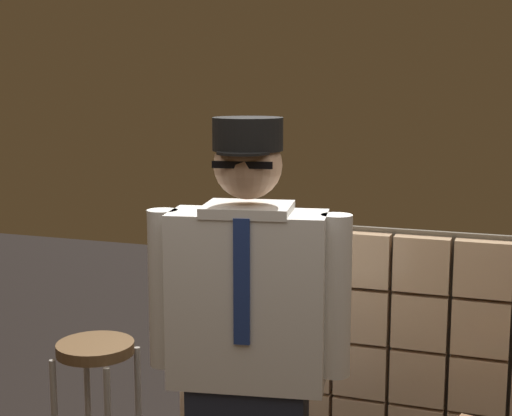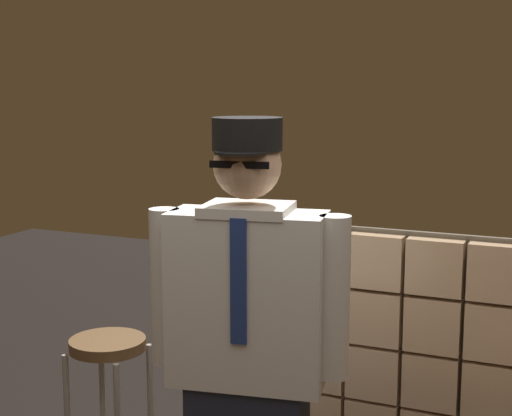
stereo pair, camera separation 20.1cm
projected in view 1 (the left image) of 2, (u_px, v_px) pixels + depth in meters
The scene contains 3 objects.
glass_block_wall at pixel (361, 369), 3.57m from camera, with size 1.85×0.10×1.33m.
standing_person at pixel (248, 363), 2.78m from camera, with size 0.74×0.36×1.84m.
bar_stool at pixel (97, 389), 3.41m from camera, with size 0.34×0.34×0.83m.
Camera 1 is at (0.68, -2.17, 1.96)m, focal length 54.19 mm.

